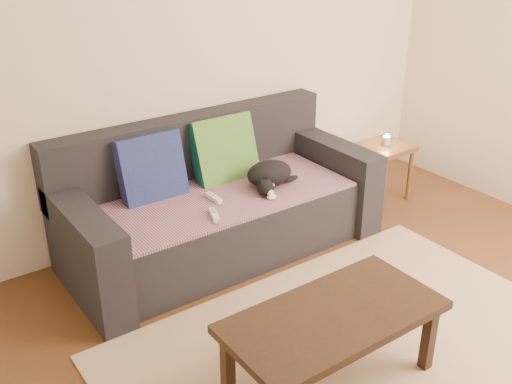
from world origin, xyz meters
The scene contains 13 objects.
ground centered at (0.00, 0.00, 0.00)m, with size 4.50×4.50×0.00m, color brown.
back_wall centered at (0.00, 2.00, 1.30)m, with size 4.50×0.04×2.60m, color beige.
sofa centered at (0.00, 1.57, 0.31)m, with size 2.10×0.94×0.87m.
throw_blanket centered at (0.00, 1.48, 0.43)m, with size 1.66×0.74×0.02m, color #4D2C53.
cushion_navy centered at (-0.39, 1.74, 0.63)m, with size 0.43×0.11×0.43m, color navy.
cushion_green centered at (0.16, 1.74, 0.63)m, with size 0.46×0.11×0.46m, color #0C503B.
cat centered at (0.31, 1.42, 0.52)m, with size 0.39×0.35×0.17m.
wii_remote_a centered at (-0.11, 1.45, 0.46)m, with size 0.15×0.04×0.03m, color white.
wii_remote_b centered at (-0.23, 1.24, 0.46)m, with size 0.15×0.04×0.03m, color white.
side_table centered at (1.50, 1.48, 0.38)m, with size 0.37×0.37×0.46m.
candle centered at (1.50, 1.48, 0.50)m, with size 0.06×0.06×0.09m.
rug centered at (0.00, 0.15, 0.01)m, with size 2.50×1.80×0.01m, color tan.
coffee_table centered at (-0.27, 0.13, 0.37)m, with size 1.06×0.53×0.42m.
Camera 1 is at (-1.88, -1.52, 2.12)m, focal length 42.00 mm.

